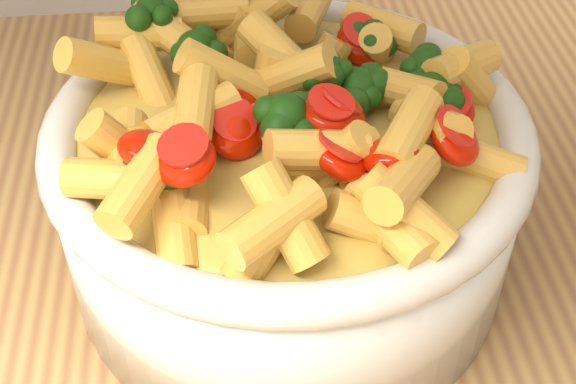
{
  "coord_description": "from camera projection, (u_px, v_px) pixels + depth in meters",
  "views": [
    {
      "loc": [
        -0.14,
        -0.27,
        1.28
      ],
      "look_at": [
        -0.1,
        0.08,
        0.96
      ],
      "focal_mm": 50.0,
      "sensor_mm": 36.0,
      "label": 1
    }
  ],
  "objects": [
    {
      "name": "serving_bowl",
      "position": [
        288.0,
        190.0,
        0.47
      ],
      "size": [
        0.27,
        0.27,
        0.12
      ],
      "color": "silver",
      "rests_on": "table"
    },
    {
      "name": "pasta_salad",
      "position": [
        288.0,
        89.0,
        0.42
      ],
      "size": [
        0.22,
        0.22,
        0.05
      ],
      "color": "gold",
      "rests_on": "serving_bowl"
    }
  ]
}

